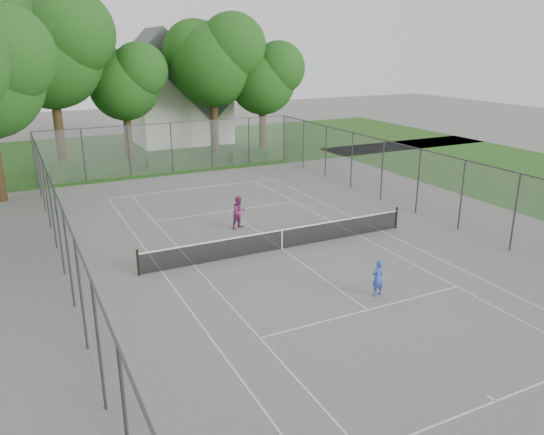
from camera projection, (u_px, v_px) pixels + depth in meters
name	position (u px, v px, depth m)	size (l,w,h in m)	color
ground	(282.00, 249.00, 23.69)	(120.00, 120.00, 0.00)	#63615E
grass_far	(143.00, 151.00, 45.82)	(60.00, 20.00, 0.00)	#1F4714
court_markings	(282.00, 249.00, 23.69)	(11.03, 23.83, 0.01)	silver
tennis_net	(282.00, 238.00, 23.53)	(12.87, 0.10, 1.10)	black
perimeter_fence	(282.00, 211.00, 23.13)	(18.08, 34.08, 3.52)	#38383D
tree_far_left	(51.00, 46.00, 37.66)	(8.71, 7.95, 12.52)	#332412
tree_far_midleft	(125.00, 79.00, 40.95)	(6.26, 5.71, 8.99)	#332412
tree_far_midright	(214.00, 57.00, 42.87)	(7.84, 7.16, 11.27)	#332412
tree_far_right	(264.00, 76.00, 44.20)	(6.32, 5.77, 9.08)	#332412
hedge_left	(83.00, 168.00, 36.88)	(4.17, 1.25, 1.04)	#1C4516
hedge_mid	(168.00, 161.00, 39.50)	(3.10, 0.88, 0.97)	#1C4516
hedge_right	(248.00, 156.00, 41.43)	(2.96, 1.09, 0.89)	#1C4516
house	(180.00, 98.00, 48.59)	(8.18, 6.34, 10.18)	silver
girl_player	(378.00, 278.00, 19.11)	(0.51, 0.34, 1.40)	#304CB5
woman_player	(239.00, 212.00, 26.18)	(0.79, 0.62, 1.63)	#832B67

